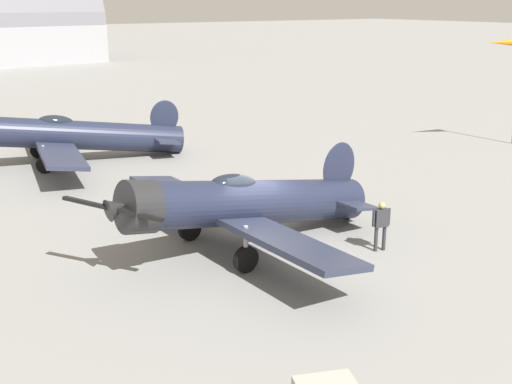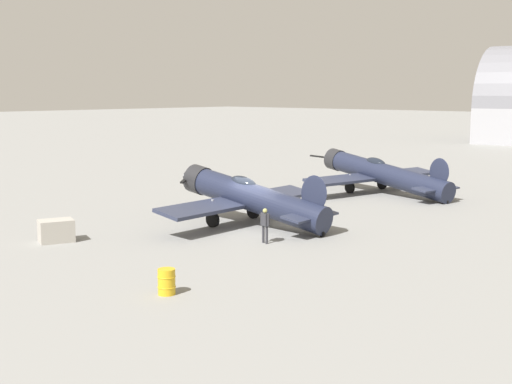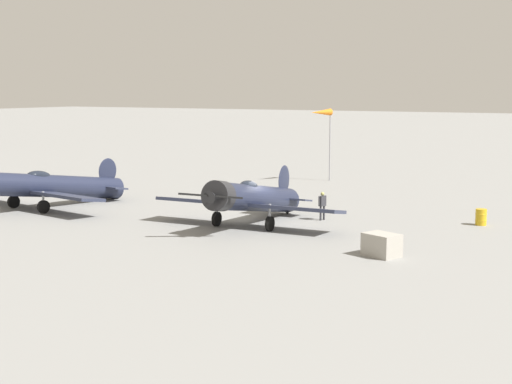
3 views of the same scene
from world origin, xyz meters
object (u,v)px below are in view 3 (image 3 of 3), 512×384
at_px(equipment_crate, 382,245).
at_px(fuel_drum, 481,217).
at_px(airplane_foreground, 252,199).
at_px(airplane_mid_apron, 46,186).
at_px(ground_crew_mechanic, 322,203).
at_px(windsock_mast, 322,115).

relative_size(equipment_crate, fuel_drum, 2.04).
height_order(airplane_foreground, airplane_mid_apron, airplane_foreground).
bearing_deg(airplane_foreground, airplane_mid_apron, -88.31).
relative_size(ground_crew_mechanic, windsock_mast, 0.28).
distance_m(airplane_mid_apron, windsock_mast, 23.40).
distance_m(ground_crew_mechanic, fuel_drum, 8.78).
relative_size(ground_crew_mechanic, fuel_drum, 1.80).
bearing_deg(windsock_mast, fuel_drum, 49.36).
xyz_separation_m(airplane_mid_apron, fuel_drum, (-7.36, 25.24, -0.93)).
xyz_separation_m(equipment_crate, windsock_mast, (-24.01, -14.10, 4.84)).
bearing_deg(equipment_crate, windsock_mast, -149.58).
bearing_deg(ground_crew_mechanic, equipment_crate, 146.20).
distance_m(airplane_mid_apron, ground_crew_mechanic, 17.55).
relative_size(airplane_foreground, ground_crew_mechanic, 6.66).
height_order(ground_crew_mechanic, equipment_crate, ground_crew_mechanic).
distance_m(airplane_foreground, airplane_mid_apron, 14.35).
bearing_deg(fuel_drum, equipment_crate, -10.92).
bearing_deg(airplane_foreground, fuel_drum, 117.70).
distance_m(fuel_drum, windsock_mast, 21.74).
bearing_deg(windsock_mast, airplane_foreground, 14.33).
bearing_deg(windsock_mast, airplane_mid_apron, -23.45).
distance_m(ground_crew_mechanic, windsock_mast, 18.88).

